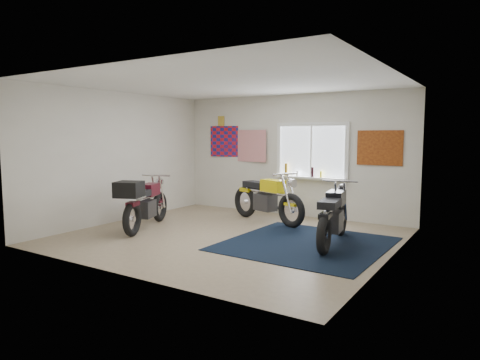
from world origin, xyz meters
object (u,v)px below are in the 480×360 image
Objects in this scene: navy_rug at (306,244)px; yellow_triumph at (267,200)px; maroon_tourer at (143,203)px; black_chrome_bike at (333,218)px.

yellow_triumph is at bearing 138.81° from navy_rug.
maroon_tourer is (-3.06, -0.66, 0.52)m from navy_rug.
black_chrome_bike is (1.83, -1.05, -0.02)m from yellow_triumph.
maroon_tourer reaches higher than navy_rug.
yellow_triumph is 1.06× the size of maroon_tourer.
yellow_triumph is at bearing -61.79° from maroon_tourer.
black_chrome_bike reaches higher than navy_rug.
yellow_triumph reaches higher than maroon_tourer.
navy_rug is at bearing -99.66° from maroon_tourer.
black_chrome_bike reaches higher than maroon_tourer.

